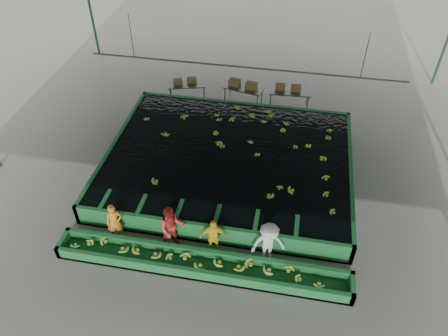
% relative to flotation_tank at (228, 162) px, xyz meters
% --- Properties ---
extents(ground, '(80.00, 80.00, 0.00)m').
position_rel_flotation_tank_xyz_m(ground, '(0.00, -1.50, -0.45)').
color(ground, gray).
rests_on(ground, ground).
extents(shed_roof, '(20.00, 22.00, 0.04)m').
position_rel_flotation_tank_xyz_m(shed_roof, '(0.00, -1.50, 4.55)').
color(shed_roof, slate).
rests_on(shed_roof, shed_posts).
extents(shed_posts, '(20.00, 22.00, 5.00)m').
position_rel_flotation_tank_xyz_m(shed_posts, '(0.00, -1.50, 2.05)').
color(shed_posts, '#215336').
rests_on(shed_posts, ground).
extents(flotation_tank, '(10.00, 8.00, 0.90)m').
position_rel_flotation_tank_xyz_m(flotation_tank, '(0.00, 0.00, 0.00)').
color(flotation_tank, '#1D6C30').
rests_on(flotation_tank, ground).
extents(tank_water, '(9.70, 7.70, 0.00)m').
position_rel_flotation_tank_xyz_m(tank_water, '(0.00, -0.00, 0.40)').
color(tank_water, black).
rests_on(tank_water, flotation_tank).
extents(sorting_trough, '(10.00, 1.00, 0.50)m').
position_rel_flotation_tank_xyz_m(sorting_trough, '(0.00, -5.10, -0.20)').
color(sorting_trough, '#1D6C30').
rests_on(sorting_trough, ground).
extents(cableway_rail, '(0.08, 0.08, 14.00)m').
position_rel_flotation_tank_xyz_m(cableway_rail, '(0.00, 3.50, 2.55)').
color(cableway_rail, '#59605B').
rests_on(cableway_rail, shed_roof).
extents(rail_hanger_left, '(0.04, 0.04, 2.00)m').
position_rel_flotation_tank_xyz_m(rail_hanger_left, '(-5.00, 3.50, 3.55)').
color(rail_hanger_left, '#59605B').
rests_on(rail_hanger_left, shed_roof).
extents(rail_hanger_right, '(0.04, 0.04, 2.00)m').
position_rel_flotation_tank_xyz_m(rail_hanger_right, '(5.00, 3.50, 3.55)').
color(rail_hanger_right, '#59605B').
rests_on(rail_hanger_right, shed_roof).
extents(worker_a, '(0.68, 0.58, 1.56)m').
position_rel_flotation_tank_xyz_m(worker_a, '(-3.28, -4.30, 0.33)').
color(worker_a, orange).
rests_on(worker_a, ground).
extents(worker_b, '(1.10, 1.01, 1.84)m').
position_rel_flotation_tank_xyz_m(worker_b, '(-1.19, -4.30, 0.47)').
color(worker_b, red).
rests_on(worker_b, ground).
extents(worker_c, '(0.98, 0.61, 1.56)m').
position_rel_flotation_tank_xyz_m(worker_c, '(0.25, -4.30, 0.33)').
color(worker_c, yellow).
rests_on(worker_c, ground).
extents(worker_d, '(1.27, 0.95, 1.75)m').
position_rel_flotation_tank_xyz_m(worker_d, '(2.12, -4.30, 0.42)').
color(worker_d, silver).
rests_on(worker_d, ground).
extents(packing_table_left, '(2.04, 1.23, 0.87)m').
position_rel_flotation_tank_xyz_m(packing_table_left, '(-3.08, 5.14, -0.02)').
color(packing_table_left, '#59605B').
rests_on(packing_table_left, ground).
extents(packing_table_mid, '(2.07, 1.19, 0.88)m').
position_rel_flotation_tank_xyz_m(packing_table_mid, '(-0.20, 5.30, -0.01)').
color(packing_table_mid, '#59605B').
rests_on(packing_table_mid, ground).
extents(packing_table_right, '(2.08, 0.94, 0.93)m').
position_rel_flotation_tank_xyz_m(packing_table_right, '(2.11, 5.35, 0.01)').
color(packing_table_right, '#59605B').
rests_on(packing_table_right, ground).
extents(box_stack_left, '(1.20, 0.75, 0.25)m').
position_rel_flotation_tank_xyz_m(box_stack_left, '(-3.21, 5.22, 0.42)').
color(box_stack_left, brown).
rests_on(box_stack_left, packing_table_left).
extents(box_stack_mid, '(1.49, 0.67, 0.31)m').
position_rel_flotation_tank_xyz_m(box_stack_mid, '(-0.24, 5.37, 0.44)').
color(box_stack_mid, brown).
rests_on(box_stack_mid, packing_table_mid).
extents(box_stack_right, '(1.26, 0.37, 0.27)m').
position_rel_flotation_tank_xyz_m(box_stack_right, '(2.01, 5.44, 0.48)').
color(box_stack_right, brown).
rests_on(box_stack_right, packing_table_right).
extents(floating_bananas, '(9.04, 6.17, 0.12)m').
position_rel_flotation_tank_xyz_m(floating_bananas, '(0.00, 0.80, 0.40)').
color(floating_bananas, '#9BCB41').
rests_on(floating_bananas, tank_water).
extents(trough_bananas, '(9.34, 0.62, 0.12)m').
position_rel_flotation_tank_xyz_m(trough_bananas, '(0.00, -5.10, -0.05)').
color(trough_bananas, '#9BCB41').
rests_on(trough_bananas, sorting_trough).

